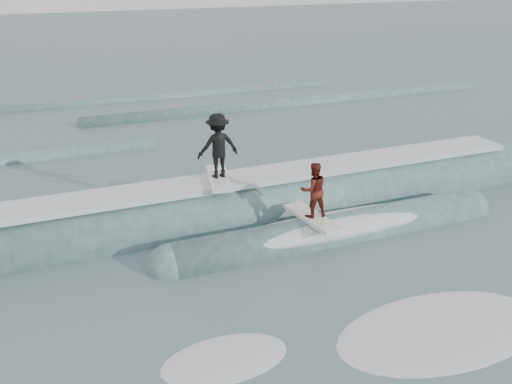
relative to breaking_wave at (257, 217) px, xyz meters
name	(u,v)px	position (x,y,z in m)	size (l,w,h in m)	color
ground	(361,339)	(-0.30, -5.97, -0.04)	(160.00, 160.00, 0.00)	#41595F
breaking_wave	(257,217)	(0.00, 0.00, 0.00)	(22.99, 3.91, 2.27)	#345659
surfer_black	(218,148)	(-1.00, 0.36, 2.09)	(1.16, 2.07, 1.88)	silver
surfer_red	(313,194)	(0.79, -1.84, 1.28)	(0.78, 2.05, 1.56)	silver
whitewater	(425,372)	(0.24, -7.24, -0.04)	(17.32, 8.29, 0.10)	silver
far_swells	(142,122)	(-0.79, 11.68, -0.04)	(41.51, 8.65, 0.80)	#345659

